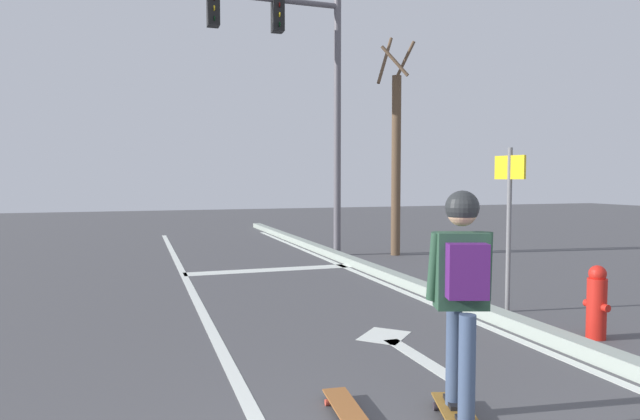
{
  "coord_description": "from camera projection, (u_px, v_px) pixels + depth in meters",
  "views": [
    {
      "loc": [
        -1.14,
        -1.13,
        1.69
      ],
      "look_at": [
        0.77,
        4.52,
        1.36
      ],
      "focal_mm": 30.62,
      "sensor_mm": 36.0,
      "label": 1
    }
  ],
  "objects": [
    {
      "name": "lane_line_center",
      "position": [
        201.0,
        310.0,
        7.08
      ],
      "size": [
        0.12,
        20.0,
        0.01
      ],
      "primitive_type": "cube",
      "color": "silver",
      "rests_on": "ground"
    },
    {
      "name": "lane_line_curbside",
      "position": [
        410.0,
        294.0,
        8.05
      ],
      "size": [
        0.12,
        20.0,
        0.01
      ],
      "primitive_type": "cube",
      "color": "silver",
      "rests_on": "ground"
    },
    {
      "name": "stop_bar",
      "position": [
        270.0,
        270.0,
        10.23
      ],
      "size": [
        3.18,
        0.4,
        0.01
      ],
      "primitive_type": "cube",
      "color": "silver",
      "rests_on": "ground"
    },
    {
      "name": "lane_arrow_stem",
      "position": [
        423.0,
        360.0,
        5.1
      ],
      "size": [
        0.16,
        1.4,
        0.01
      ],
      "primitive_type": "cube",
      "color": "silver",
      "rests_on": "ground"
    },
    {
      "name": "lane_arrow_head",
      "position": [
        384.0,
        336.0,
        5.91
      ],
      "size": [
        0.71,
        0.71,
        0.01
      ],
      "primitive_type": "cube",
      "rotation": [
        0.0,
        0.0,
        0.79
      ],
      "color": "silver",
      "rests_on": "ground"
    },
    {
      "name": "curb_strip",
      "position": [
        425.0,
        289.0,
        8.12
      ],
      "size": [
        0.24,
        24.0,
        0.14
      ],
      "primitive_type": "cube",
      "color": "#949F94",
      "rests_on": "ground"
    },
    {
      "name": "skateboard",
      "position": [
        459.0,
        417.0,
        3.73
      ],
      "size": [
        0.46,
        0.82,
        0.09
      ],
      "color": "olive",
      "rests_on": "ground"
    },
    {
      "name": "skater",
      "position": [
        462.0,
        277.0,
        3.66
      ],
      "size": [
        0.41,
        0.58,
        1.53
      ],
      "color": "#3D4F6E",
      "rests_on": "skateboard"
    },
    {
      "name": "spare_skateboard",
      "position": [
        349.0,
        412.0,
        3.82
      ],
      "size": [
        0.27,
        0.87,
        0.08
      ],
      "color": "#965728",
      "rests_on": "ground"
    },
    {
      "name": "traffic_signal_mast",
      "position": [
        294.0,
        68.0,
        11.7
      ],
      "size": [
        4.14,
        0.34,
        5.91
      ],
      "color": "#5E5A61",
      "rests_on": "ground"
    },
    {
      "name": "street_sign_post",
      "position": [
        509.0,
        204.0,
        6.92
      ],
      "size": [
        0.15,
        0.44,
        2.1
      ],
      "color": "slate",
      "rests_on": "ground"
    },
    {
      "name": "fire_hydrant",
      "position": [
        597.0,
        302.0,
        5.79
      ],
      "size": [
        0.2,
        0.3,
        0.79
      ],
      "color": "red",
      "rests_on": "ground"
    },
    {
      "name": "roadside_tree",
      "position": [
        396.0,
        157.0,
        12.14
      ],
      "size": [
        0.9,
        0.91,
        4.92
      ],
      "color": "brown",
      "rests_on": "ground"
    }
  ]
}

